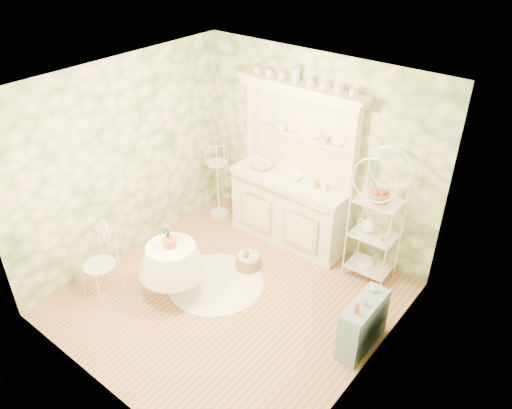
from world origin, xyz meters
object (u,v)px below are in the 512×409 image
Objects in this scene: cafe_chair at (100,268)px; floor_basket at (248,261)px; birdcage_stand at (218,175)px; bakers_rack at (376,216)px; side_shelf at (363,325)px; kitchen_dresser at (292,169)px; round_table at (173,270)px.

cafe_chair reaches higher than floor_basket.
cafe_chair is 2.30m from birdcage_stand.
side_shelf is (0.51, -1.13, -0.65)m from bakers_rack.
kitchen_dresser is at bearing 7.40° from birdcage_stand.
kitchen_dresser is 1.33m from bakers_rack.
floor_basket is (-0.03, -0.90, -1.04)m from kitchen_dresser.
side_shelf is 0.83× the size of cafe_chair.
round_table is at bearing -103.41° from kitchen_dresser.
birdcage_stand is (-0.79, 1.70, 0.34)m from round_table.
cafe_chair is at bearing -157.75° from side_shelf.
side_shelf is 1.88m from floor_basket.
birdcage_stand is at bearing 160.66° from side_shelf.
bakers_rack is 1.35× the size of birdcage_stand.
kitchen_dresser is 1.32m from birdcage_stand.
cafe_chair reaches higher than side_shelf.
floor_basket is (0.41, 0.96, -0.26)m from round_table.
side_shelf is at bearing 17.21° from round_table.
kitchen_dresser is 7.21× the size of floor_basket.
bakers_rack is at bearing 112.94° from side_shelf.
floor_basket is at bearing -91.97° from kitchen_dresser.
bakers_rack reaches higher than cafe_chair.
bakers_rack is at bearing 32.87° from floor_basket.
round_table is at bearing 58.62° from cafe_chair.
cafe_chair is (-2.94, -1.27, 0.11)m from side_shelf.
round_table is 0.89m from cafe_chair.
side_shelf is 2.37m from round_table.
bakers_rack reaches higher than floor_basket.
bakers_rack is at bearing 46.18° from round_table.
birdcage_stand is at bearing 111.25° from cafe_chair.
bakers_rack is 1.40m from side_shelf.
cafe_chair is 0.57× the size of birdcage_stand.
kitchen_dresser reaches higher than birdcage_stand.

